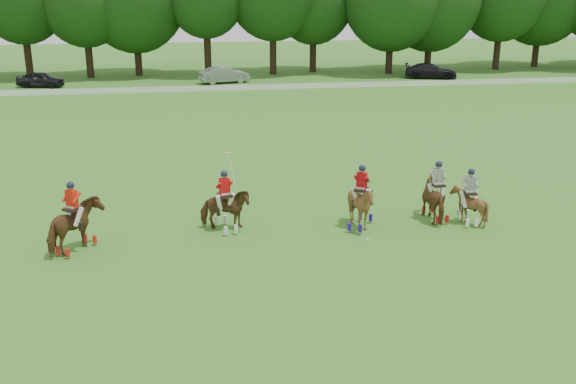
{
  "coord_description": "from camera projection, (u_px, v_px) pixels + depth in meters",
  "views": [
    {
      "loc": [
        -2.52,
        -17.92,
        8.58
      ],
      "look_at": [
        1.06,
        4.2,
        1.4
      ],
      "focal_mm": 40.0,
      "sensor_mm": 36.0,
      "label": 1
    }
  ],
  "objects": [
    {
      "name": "ground",
      "position": [
        276.0,
        277.0,
        19.85
      ],
      "size": [
        180.0,
        180.0,
        0.0
      ],
      "primitive_type": "plane",
      "color": "#347321",
      "rests_on": "ground"
    },
    {
      "name": "polo_stripe_a",
      "position": [
        436.0,
        199.0,
        24.54
      ],
      "size": [
        1.22,
        1.99,
        2.33
      ],
      "color": "#4C2B14",
      "rests_on": "ground"
    },
    {
      "name": "polo_ball",
      "position": [
        368.0,
        240.0,
        22.68
      ],
      "size": [
        0.09,
        0.09,
        0.09
      ],
      "primitive_type": "sphere",
      "color": "white",
      "rests_on": "ground"
    },
    {
      "name": "polo_red_a",
      "position": [
        75.0,
        226.0,
        21.56
      ],
      "size": [
        1.98,
        2.27,
        2.46
      ],
      "color": "#4C2B14",
      "rests_on": "ground"
    },
    {
      "name": "boundary_rail",
      "position": [
        214.0,
        88.0,
        55.5
      ],
      "size": [
        120.0,
        0.1,
        0.44
      ],
      "primitive_type": "cube",
      "color": "white",
      "rests_on": "ground"
    },
    {
      "name": "polo_red_b",
      "position": [
        225.0,
        209.0,
        23.46
      ],
      "size": [
        1.86,
        1.7,
        2.82
      ],
      "color": "#4C2B14",
      "rests_on": "ground"
    },
    {
      "name": "car_right",
      "position": [
        431.0,
        71.0,
        62.84
      ],
      "size": [
        5.42,
        3.46,
        1.46
      ],
      "primitive_type": "imported",
      "rotation": [
        0.0,
        0.0,
        1.27
      ],
      "color": "black",
      "rests_on": "ground"
    },
    {
      "name": "car_left",
      "position": [
        40.0,
        79.0,
        57.28
      ],
      "size": [
        4.35,
        2.5,
        1.39
      ],
      "primitive_type": "imported",
      "rotation": [
        0.0,
        0.0,
        1.35
      ],
      "color": "black",
      "rests_on": "ground"
    },
    {
      "name": "car_mid",
      "position": [
        224.0,
        75.0,
        59.75
      ],
      "size": [
        4.91,
        2.79,
        1.53
      ],
      "primitive_type": "imported",
      "rotation": [
        0.0,
        0.0,
        1.84
      ],
      "color": "gray",
      "rests_on": "ground"
    },
    {
      "name": "polo_red_c",
      "position": [
        361.0,
        205.0,
        23.68
      ],
      "size": [
        2.04,
        2.09,
        2.43
      ],
      "color": "#4C2B14",
      "rests_on": "ground"
    },
    {
      "name": "polo_stripe_b",
      "position": [
        469.0,
        204.0,
        24.18
      ],
      "size": [
        1.27,
        1.4,
        2.15
      ],
      "color": "#4C2B14",
      "rests_on": "ground"
    }
  ]
}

